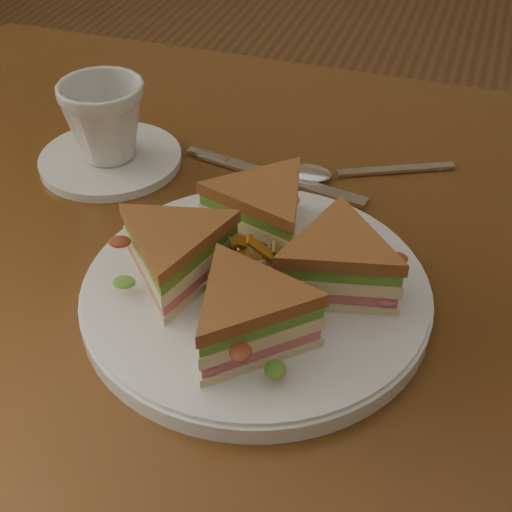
# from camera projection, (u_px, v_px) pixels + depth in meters

# --- Properties ---
(table) EXTENTS (1.20, 0.80, 0.75)m
(table) POSITION_uv_depth(u_px,v_px,m) (311.00, 329.00, 0.73)
(table) COLOR #3E230E
(table) RESTS_ON ground
(plate) EXTENTS (0.30, 0.30, 0.02)m
(plate) POSITION_uv_depth(u_px,v_px,m) (256.00, 294.00, 0.61)
(plate) COLOR silver
(plate) RESTS_ON table
(sandwich_wedges) EXTENTS (0.27, 0.27, 0.06)m
(sandwich_wedges) POSITION_uv_depth(u_px,v_px,m) (256.00, 261.00, 0.59)
(sandwich_wedges) COLOR beige
(sandwich_wedges) RESTS_ON plate
(crisps_mound) EXTENTS (0.09, 0.09, 0.05)m
(crisps_mound) POSITION_uv_depth(u_px,v_px,m) (256.00, 264.00, 0.59)
(crisps_mound) COLOR #C37119
(crisps_mound) RESTS_ON plate
(spoon) EXTENTS (0.17, 0.09, 0.01)m
(spoon) POSITION_uv_depth(u_px,v_px,m) (331.00, 173.00, 0.77)
(spoon) COLOR silver
(spoon) RESTS_ON table
(knife) EXTENTS (0.21, 0.05, 0.00)m
(knife) POSITION_uv_depth(u_px,v_px,m) (267.00, 175.00, 0.77)
(knife) COLOR silver
(knife) RESTS_ON table
(saucer) EXTENTS (0.16, 0.16, 0.01)m
(saucer) POSITION_uv_depth(u_px,v_px,m) (111.00, 159.00, 0.79)
(saucer) COLOR silver
(saucer) RESTS_ON table
(coffee_cup) EXTENTS (0.09, 0.09, 0.09)m
(coffee_cup) POSITION_uv_depth(u_px,v_px,m) (105.00, 121.00, 0.76)
(coffee_cup) COLOR silver
(coffee_cup) RESTS_ON saucer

